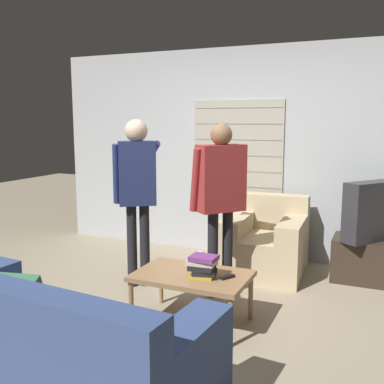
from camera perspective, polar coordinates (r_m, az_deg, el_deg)
ground_plane at (r=4.03m, az=-2.01°, el=-15.46°), size 16.00×16.00×0.00m
wall_back at (r=5.58m, az=6.99°, el=4.94°), size 5.20×0.08×2.55m
couch_blue at (r=3.02m, az=-17.97°, el=-18.46°), size 2.08×1.04×0.82m
armchair_beige at (r=5.07m, az=9.30°, el=-6.41°), size 0.88×0.94×0.83m
coffee_table at (r=3.77m, az=-0.00°, el=-10.92°), size 0.94×0.60×0.42m
tv_stand at (r=5.11m, az=21.97°, el=-8.06°), size 0.80×0.47×0.45m
tv at (r=4.98m, az=22.30°, el=-2.19°), size 0.63×0.74×0.61m
person_left_standing at (r=4.50m, az=-6.98°, el=1.26°), size 0.47×0.81×1.69m
person_right_standing at (r=4.21m, az=3.61°, el=0.47°), size 0.50×0.78×1.65m
book_stack at (r=3.66m, az=1.37°, el=-9.34°), size 0.25×0.18×0.18m
soda_can at (r=3.95m, az=1.04°, el=-8.43°), size 0.07×0.07×0.13m
spare_remote at (r=3.66m, az=4.51°, el=-10.70°), size 0.10×0.13×0.02m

